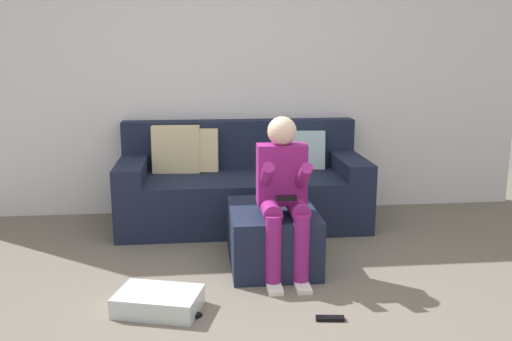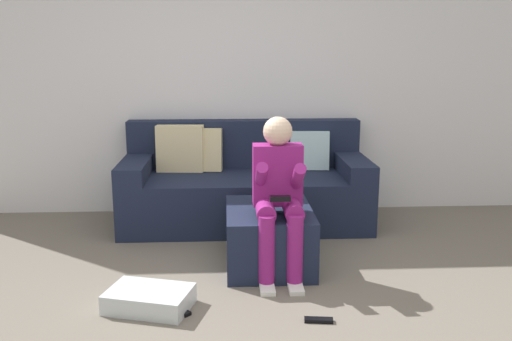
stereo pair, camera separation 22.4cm
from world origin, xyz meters
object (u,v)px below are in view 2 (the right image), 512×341
Objects in this scene: couch_sectional at (244,187)px; person_seated at (279,191)px; ottoman at (269,237)px; remote_by_storage_bin at (178,310)px; remote_near_ottoman at (319,320)px; storage_bin at (149,299)px.

couch_sectional is 1.96× the size of person_seated.
ottoman reaches higher than remote_by_storage_bin.
ottoman is (0.15, -1.05, -0.12)m from couch_sectional.
remote_near_ottoman is at bearing -76.08° from person_seated.
person_seated is (0.05, -0.19, 0.40)m from ottoman.
couch_sectional is at bearing 98.19° from ottoman.
ottoman is at bearing -81.81° from couch_sectional.
person_seated is at bearing -75.58° from ottoman.
remote_near_ottoman is (0.38, -1.95, -0.32)m from couch_sectional.
person_seated reaches higher than couch_sectional.
ottoman is 0.98m from remote_by_storage_bin.
person_seated is 6.63× the size of remote_near_ottoman.
couch_sectional is 13.00× the size of remote_near_ottoman.
ottoman reaches higher than remote_near_ottoman.
remote_near_ottoman is 0.86m from remote_by_storage_bin.
ottoman is 0.96m from remote_near_ottoman.
storage_bin is (-0.80, -0.67, -0.15)m from ottoman.
remote_by_storage_bin is at bearing -18.05° from storage_bin.
remote_near_ottoman is at bearing -75.97° from ottoman.
couch_sectional is at bearing 69.46° from storage_bin.
remote_by_storage_bin is at bearing -104.53° from couch_sectional.
storage_bin is at bearing -150.43° from person_seated.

